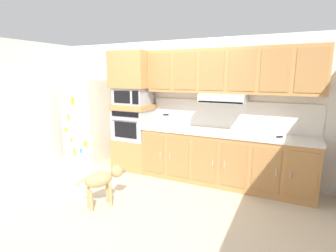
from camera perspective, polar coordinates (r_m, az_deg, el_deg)
ground_plane at (r=4.44m, az=-2.27°, el=-13.78°), size 9.60×9.60×0.00m
back_kitchen_wall at (r=5.07m, az=3.54°, el=4.11°), size 6.20×0.12×2.50m
side_panel_left at (r=5.92m, az=-27.10°, el=3.93°), size 0.12×7.10×2.50m
refrigerator at (r=5.88m, az=-17.18°, el=0.97°), size 0.76×0.73×1.76m
oven_base_cabinet at (r=5.38m, az=-7.30°, el=-5.91°), size 0.74×0.62×0.60m
built_in_oven at (r=5.23m, az=-7.48°, el=0.38°), size 0.70×0.62×0.60m
appliance_mid_shelf at (r=5.18m, az=-7.56°, el=4.19°), size 0.74×0.62×0.10m
microwave at (r=5.16m, az=-7.64°, el=6.50°), size 0.64×0.54×0.32m
appliance_upper_cabinet at (r=5.15m, az=-7.77°, el=12.06°), size 0.74×0.62×0.68m
lower_cabinet_run at (r=4.64m, az=11.93°, el=-7.06°), size 2.89×0.63×0.88m
countertop_slab at (r=4.52m, az=12.18°, el=-1.50°), size 2.93×0.64×0.04m
backsplash_panel at (r=4.75m, az=13.14°, el=2.38°), size 2.93×0.02×0.50m
upper_cabinet_with_hood at (r=4.53m, az=13.04°, el=11.27°), size 2.89×0.48×0.88m
screwdriver at (r=4.35m, az=23.24°, el=-2.19°), size 0.16×0.17×0.03m
electric_kettle at (r=4.81m, az=-0.46°, el=1.14°), size 0.17×0.17×0.24m
dog at (r=3.92m, az=-14.03°, el=-11.22°), size 0.44×0.66×0.58m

